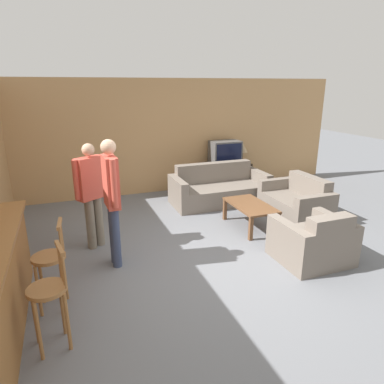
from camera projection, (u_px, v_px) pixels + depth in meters
name	position (u px, v px, depth m)	size (l,w,h in m)	color
ground_plane	(222.00, 263.00, 4.93)	(24.00, 24.00, 0.00)	slate
wall_back	(154.00, 137.00, 7.87)	(9.40, 0.08, 2.60)	tan
bar_chair_near	(50.00, 297.00, 3.21)	(0.42, 0.42, 1.04)	#996638
bar_chair_mid	(51.00, 264.00, 3.80)	(0.39, 0.39, 1.04)	#996638
couch_far	(219.00, 189.00, 7.40)	(2.05, 0.92, 0.82)	#70665B
armchair_near	(313.00, 243.00, 4.91)	(0.97, 0.87, 0.80)	#70665B
loveseat_right	(296.00, 202.00, 6.60)	(0.85, 1.35, 0.78)	#70665B
coffee_table	(250.00, 208.00, 6.07)	(0.60, 1.05, 0.44)	brown
tv_unit	(224.00, 176.00, 8.38)	(1.25, 0.54, 0.62)	#2D2319
tv	(225.00, 153.00, 8.20)	(0.71, 0.46, 0.56)	#4C4C4C
table_lamp	(243.00, 149.00, 8.35)	(0.25, 0.25, 0.47)	brown
person_by_window	(92.00, 190.00, 5.17)	(0.51, 0.39, 1.64)	#756B5B
person_by_counter	(112.00, 196.00, 4.60)	(0.20, 0.52, 1.79)	#384260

